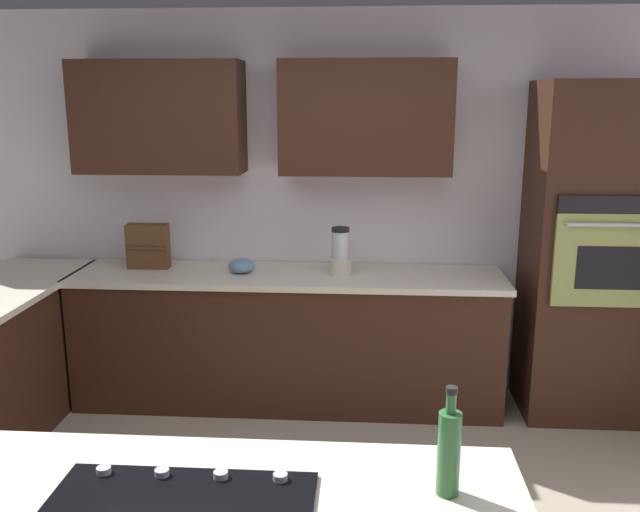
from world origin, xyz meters
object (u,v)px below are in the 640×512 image
at_px(wall_oven, 593,253).
at_px(blender, 340,255).
at_px(spice_rack, 148,246).
at_px(second_bottle, 449,450).
at_px(mixing_bowl, 242,266).

relative_size(wall_oven, blender, 6.84).
bearing_deg(blender, spice_rack, -3.66).
height_order(blender, second_bottle, second_bottle).
xyz_separation_m(wall_oven, mixing_bowl, (2.25, -0.00, -0.12)).
bearing_deg(wall_oven, blender, -0.03).
relative_size(mixing_bowl, second_bottle, 0.53).
bearing_deg(wall_oven, mixing_bowl, -0.02).
distance_m(blender, spice_rack, 1.30).
distance_m(blender, mixing_bowl, 0.66).
bearing_deg(mixing_bowl, spice_rack, -7.30).
distance_m(wall_oven, blender, 1.60).
xyz_separation_m(mixing_bowl, spice_rack, (0.65, -0.08, 0.10)).
height_order(wall_oven, spice_rack, wall_oven).
relative_size(spice_rack, second_bottle, 0.91).
bearing_deg(blender, wall_oven, 179.97).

